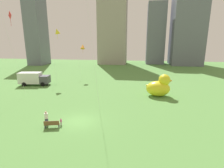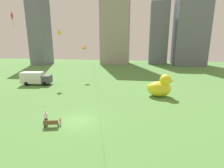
{
  "view_description": "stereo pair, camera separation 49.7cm",
  "coord_description": "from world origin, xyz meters",
  "px_view_note": "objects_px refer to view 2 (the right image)",
  "views": [
    {
      "loc": [
        6.84,
        -18.9,
        9.53
      ],
      "look_at": [
        3.34,
        4.91,
        3.61
      ],
      "focal_mm": 28.03,
      "sensor_mm": 36.0,
      "label": 1
    },
    {
      "loc": [
        7.34,
        -18.82,
        9.53
      ],
      "look_at": [
        3.34,
        4.91,
        3.61
      ],
      "focal_mm": 28.03,
      "sensor_mm": 36.0,
      "label": 2
    }
  ],
  "objects_px": {
    "kite_yellow": "(59,31)",
    "park_bench": "(51,123)",
    "person_child": "(60,121)",
    "box_truck": "(36,78)",
    "kite_orange": "(84,47)",
    "person_adult": "(46,117)",
    "giant_inflatable_duck": "(160,87)",
    "kite_red": "(12,20)"
  },
  "relations": [
    {
      "from": "box_truck",
      "to": "kite_orange",
      "type": "xyz_separation_m",
      "value": [
        8.88,
        8.27,
        6.75
      ]
    },
    {
      "from": "park_bench",
      "to": "person_adult",
      "type": "xyz_separation_m",
      "value": [
        -0.91,
        0.53,
        0.48
      ]
    },
    {
      "from": "person_adult",
      "to": "kite_red",
      "type": "relative_size",
      "value": 0.12
    },
    {
      "from": "person_child",
      "to": "giant_inflatable_duck",
      "type": "relative_size",
      "value": 0.18
    },
    {
      "from": "person_child",
      "to": "kite_orange",
      "type": "relative_size",
      "value": 0.1
    },
    {
      "from": "person_adult",
      "to": "person_child",
      "type": "distance_m",
      "value": 1.74
    },
    {
      "from": "kite_yellow",
      "to": "giant_inflatable_duck",
      "type": "bearing_deg",
      "value": -19.34
    },
    {
      "from": "giant_inflatable_duck",
      "to": "kite_yellow",
      "type": "bearing_deg",
      "value": 160.66
    },
    {
      "from": "person_adult",
      "to": "person_child",
      "type": "height_order",
      "value": "person_adult"
    },
    {
      "from": "kite_orange",
      "to": "kite_yellow",
      "type": "xyz_separation_m",
      "value": [
        -4.3,
        -4.67,
        3.46
      ]
    },
    {
      "from": "person_child",
      "to": "kite_yellow",
      "type": "distance_m",
      "value": 25.56
    },
    {
      "from": "person_adult",
      "to": "kite_red",
      "type": "distance_m",
      "value": 19.3
    },
    {
      "from": "giant_inflatable_duck",
      "to": "box_truck",
      "type": "height_order",
      "value": "giant_inflatable_duck"
    },
    {
      "from": "person_child",
      "to": "kite_yellow",
      "type": "bearing_deg",
      "value": 114.46
    },
    {
      "from": "box_truck",
      "to": "kite_orange",
      "type": "distance_m",
      "value": 13.89
    },
    {
      "from": "giant_inflatable_duck",
      "to": "kite_orange",
      "type": "xyz_separation_m",
      "value": [
        -17.68,
        12.38,
        6.52
      ]
    },
    {
      "from": "box_truck",
      "to": "kite_red",
      "type": "xyz_separation_m",
      "value": [
        1.58,
        -7.07,
        11.54
      ]
    },
    {
      "from": "giant_inflatable_duck",
      "to": "kite_yellow",
      "type": "distance_m",
      "value": 25.35
    },
    {
      "from": "person_adult",
      "to": "kite_orange",
      "type": "xyz_separation_m",
      "value": [
        -3.56,
        25.82,
        7.24
      ]
    },
    {
      "from": "giant_inflatable_duck",
      "to": "kite_yellow",
      "type": "height_order",
      "value": "kite_yellow"
    },
    {
      "from": "person_adult",
      "to": "kite_yellow",
      "type": "distance_m",
      "value": 24.97
    },
    {
      "from": "kite_red",
      "to": "box_truck",
      "type": "bearing_deg",
      "value": 102.58
    },
    {
      "from": "box_truck",
      "to": "park_bench",
      "type": "bearing_deg",
      "value": -53.57
    },
    {
      "from": "person_child",
      "to": "kite_orange",
      "type": "height_order",
      "value": "kite_orange"
    },
    {
      "from": "giant_inflatable_duck",
      "to": "box_truck",
      "type": "relative_size",
      "value": 0.71
    },
    {
      "from": "giant_inflatable_duck",
      "to": "kite_red",
      "type": "bearing_deg",
      "value": -173.25
    },
    {
      "from": "kite_orange",
      "to": "giant_inflatable_duck",
      "type": "bearing_deg",
      "value": -35.0
    },
    {
      "from": "giant_inflatable_duck",
      "to": "kite_red",
      "type": "relative_size",
      "value": 0.33
    },
    {
      "from": "box_truck",
      "to": "giant_inflatable_duck",
      "type": "bearing_deg",
      "value": -8.79
    },
    {
      "from": "park_bench",
      "to": "person_adult",
      "type": "distance_m",
      "value": 1.16
    },
    {
      "from": "person_child",
      "to": "kite_orange",
      "type": "distance_m",
      "value": 27.23
    },
    {
      "from": "box_truck",
      "to": "kite_orange",
      "type": "bearing_deg",
      "value": 42.98
    },
    {
      "from": "kite_yellow",
      "to": "park_bench",
      "type": "bearing_deg",
      "value": -67.98
    },
    {
      "from": "person_adult",
      "to": "kite_red",
      "type": "bearing_deg",
      "value": 136.03
    },
    {
      "from": "person_child",
      "to": "kite_red",
      "type": "relative_size",
      "value": 0.06
    },
    {
      "from": "park_bench",
      "to": "person_child",
      "type": "bearing_deg",
      "value": 45.89
    },
    {
      "from": "person_adult",
      "to": "giant_inflatable_duck",
      "type": "relative_size",
      "value": 0.36
    },
    {
      "from": "park_bench",
      "to": "person_child",
      "type": "height_order",
      "value": "park_bench"
    },
    {
      "from": "person_adult",
      "to": "park_bench",
      "type": "bearing_deg",
      "value": -30.5
    },
    {
      "from": "park_bench",
      "to": "person_adult",
      "type": "bearing_deg",
      "value": 149.5
    },
    {
      "from": "person_child",
      "to": "park_bench",
      "type": "bearing_deg",
      "value": -134.11
    },
    {
      "from": "kite_orange",
      "to": "kite_yellow",
      "type": "bearing_deg",
      "value": -132.68
    }
  ]
}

